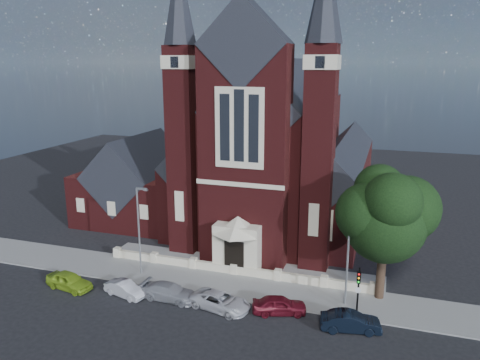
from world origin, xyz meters
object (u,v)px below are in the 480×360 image
object	(u,v)px
street_lamp_right	(349,251)
car_navy	(351,322)
church	(279,152)
street_lamp_left	(140,226)
car_lime_van	(69,281)
car_silver_b	(170,292)
car_white_suv	(221,301)
traffic_signal	(358,286)
car_dark_red	(279,305)
car_silver_a	(125,289)
street_tree	(387,218)
parish_hall	(139,186)

from	to	relation	value
street_lamp_right	car_navy	bearing A→B (deg)	-79.75
church	street_lamp_left	xyz separation A→B (m)	(-7.91, -18.94, -3.59)
car_lime_van	car_silver_b	bearing A→B (deg)	-74.18
car_white_suv	street_lamp_left	bearing A→B (deg)	81.24
traffic_signal	car_dark_red	size ratio (longest dim) A/B	0.98
car_lime_van	car_dark_red	xyz separation A→B (m)	(17.68, 1.59, -0.02)
car_silver_a	car_navy	bearing A→B (deg)	-74.41
street_lamp_left	street_lamp_right	world-z (taller)	same
street_lamp_left	car_dark_red	bearing A→B (deg)	-11.72
car_white_suv	car_dark_red	distance (m)	4.50
traffic_signal	car_silver_b	size ratio (longest dim) A/B	0.87
car_dark_red	car_navy	size ratio (longest dim) A/B	0.97
street_tree	parish_hall	bearing A→B (deg)	156.74
parish_hall	street_lamp_right	size ratio (longest dim) A/B	1.51
car_silver_b	street_lamp_right	bearing A→B (deg)	-73.22
street_lamp_left	car_dark_red	size ratio (longest dim) A/B	1.97
street_lamp_right	traffic_signal	size ratio (longest dim) A/B	2.02
street_lamp_right	car_navy	size ratio (longest dim) A/B	1.91
church	car_silver_b	size ratio (longest dim) A/B	7.58
street_tree	street_lamp_left	distance (m)	20.71
church	street_lamp_right	xyz separation A→B (m)	(10.09, -18.94, -3.59)
traffic_signal	car_silver_a	distance (m)	18.43
traffic_signal	car_white_suv	xyz separation A→B (m)	(-10.06, -1.98, -1.92)
street_lamp_right	car_lime_van	world-z (taller)	street_lamp_right
street_lamp_left	traffic_signal	xyz separation A→B (m)	(18.91, -1.57, -2.02)
car_navy	traffic_signal	bearing A→B (deg)	-19.74
car_silver_a	car_white_suv	bearing A→B (deg)	-72.97
car_silver_a	car_dark_red	size ratio (longest dim) A/B	0.91
car_white_suv	car_dark_red	world-z (taller)	car_dark_red
parish_hall	car_silver_b	world-z (taller)	parish_hall
car_silver_b	car_navy	xyz separation A→B (m)	(14.19, -0.07, 0.03)
car_silver_a	car_silver_b	distance (m)	3.75
car_dark_red	car_navy	bearing A→B (deg)	-115.68
street_tree	car_silver_b	world-z (taller)	street_tree
car_white_suv	street_tree	bearing A→B (deg)	-52.55
church	car_silver_b	world-z (taller)	church
street_tree	street_lamp_left	size ratio (longest dim) A/B	1.32
street_tree	car_silver_a	xyz separation A→B (m)	(-19.76, -5.69, -6.35)
car_silver_a	car_navy	world-z (taller)	car_navy
car_lime_van	car_white_suv	xyz separation A→B (m)	(13.24, 0.79, -0.06)
church	street_tree	bearing A→B (deg)	-53.83
street_lamp_left	car_lime_van	world-z (taller)	street_lamp_left
church	street_tree	size ratio (longest dim) A/B	3.26
car_white_suv	car_navy	bearing A→B (deg)	-76.48
car_navy	street_lamp_right	bearing A→B (deg)	-1.23
street_tree	car_dark_red	bearing A→B (deg)	-148.28
church	street_tree	xyz separation A→B (m)	(12.60, -17.23, -1.23)
street_lamp_right	car_dark_red	bearing A→B (deg)	-149.69
street_lamp_left	car_lime_van	distance (m)	7.30
car_silver_a	parish_hall	bearing A→B (deg)	40.17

